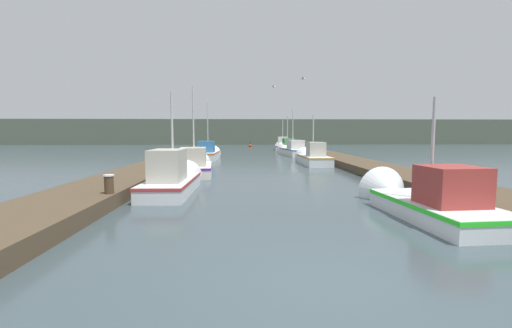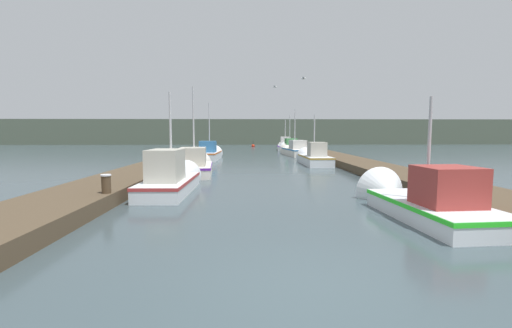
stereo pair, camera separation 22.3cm
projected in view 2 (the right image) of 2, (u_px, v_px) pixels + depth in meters
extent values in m
plane|color=#38474C|center=(315.00, 293.00, 4.53)|extent=(200.00, 200.00, 0.00)
cube|color=#4C3D2B|center=(164.00, 165.00, 20.27)|extent=(2.36, 40.00, 0.42)
cube|color=#4C3D2B|center=(358.00, 164.00, 20.60)|extent=(2.36, 40.00, 0.42)
cube|color=#4C5647|center=(251.00, 132.00, 65.66)|extent=(120.00, 16.00, 4.31)
cube|color=silver|center=(433.00, 211.00, 8.24)|extent=(1.91, 3.86, 0.47)
cube|color=#2BD527|center=(433.00, 204.00, 8.23)|extent=(1.95, 3.90, 0.10)
cone|color=silver|center=(386.00, 193.00, 10.58)|extent=(1.63, 1.07, 1.57)
cube|color=#99332D|center=(447.00, 186.00, 7.71)|extent=(1.32, 1.22, 0.89)
cylinder|color=#B2B2B7|center=(429.00, 148.00, 8.38)|extent=(0.08, 0.08, 2.52)
cube|color=silver|center=(170.00, 186.00, 11.96)|extent=(1.50, 4.09, 0.51)
cube|color=#A73131|center=(170.00, 180.00, 11.94)|extent=(1.53, 4.13, 0.10)
cone|color=silver|center=(184.00, 177.00, 14.39)|extent=(1.38, 0.83, 1.37)
cube|color=#B2AD9E|center=(166.00, 165.00, 11.38)|extent=(1.04, 1.57, 1.05)
cylinder|color=#B2B2B7|center=(171.00, 135.00, 12.10)|extent=(0.08, 0.08, 3.02)
cube|color=silver|center=(194.00, 170.00, 16.93)|extent=(2.01, 3.85, 0.53)
cube|color=#6525A5|center=(194.00, 166.00, 16.91)|extent=(2.04, 3.88, 0.10)
cone|color=silver|center=(197.00, 165.00, 19.23)|extent=(1.70, 1.05, 1.63)
cube|color=#B2AD9E|center=(193.00, 156.00, 16.40)|extent=(1.33, 1.62, 0.86)
cylinder|color=#B2B2B7|center=(194.00, 125.00, 17.00)|extent=(0.08, 0.08, 3.85)
cube|color=silver|center=(315.00, 160.00, 22.27)|extent=(1.59, 4.20, 0.60)
cube|color=#B08532|center=(315.00, 157.00, 22.25)|extent=(1.62, 4.23, 0.10)
cone|color=silver|center=(307.00, 157.00, 24.88)|extent=(1.45, 1.11, 1.43)
cube|color=#B2AD9E|center=(317.00, 149.00, 21.68)|extent=(1.06, 1.20, 0.89)
cylinder|color=#B2B2B7|center=(314.00, 135.00, 22.43)|extent=(0.08, 0.08, 2.67)
cube|color=silver|center=(209.00, 156.00, 26.31)|extent=(1.64, 4.24, 0.62)
cube|color=#CA6228|center=(209.00, 153.00, 26.29)|extent=(1.68, 4.27, 0.10)
cone|color=silver|center=(214.00, 154.00, 28.91)|extent=(1.44, 1.11, 1.40)
cube|color=#2D6699|center=(208.00, 147.00, 25.72)|extent=(1.21, 1.25, 0.84)
cylinder|color=#B2B2B7|center=(209.00, 127.00, 26.42)|extent=(0.08, 0.08, 3.73)
cube|color=silver|center=(296.00, 152.00, 31.02)|extent=(2.05, 5.33, 0.65)
cube|color=#226BAF|center=(296.00, 149.00, 31.00)|extent=(2.09, 5.36, 0.10)
cone|color=silver|center=(288.00, 150.00, 34.07)|extent=(1.55, 1.11, 1.45)
cube|color=silver|center=(298.00, 145.00, 30.32)|extent=(1.39, 1.87, 0.77)
cylinder|color=#B2B2B7|center=(295.00, 129.00, 31.21)|extent=(0.08, 0.08, 3.54)
cube|color=silver|center=(290.00, 150.00, 35.39)|extent=(1.77, 3.93, 0.60)
cube|color=#631EA9|center=(290.00, 148.00, 35.37)|extent=(1.80, 3.96, 0.10)
cone|color=silver|center=(286.00, 149.00, 37.73)|extent=(1.51, 0.96, 1.46)
cube|color=#387A42|center=(291.00, 143.00, 34.84)|extent=(1.21, 1.26, 0.89)
cylinder|color=#B2B2B7|center=(290.00, 131.00, 35.50)|extent=(0.08, 0.08, 3.26)
cube|color=silver|center=(285.00, 148.00, 40.31)|extent=(1.97, 3.81, 0.57)
cube|color=purple|center=(285.00, 146.00, 40.29)|extent=(2.00, 3.84, 0.10)
cone|color=silver|center=(284.00, 147.00, 42.51)|extent=(1.69, 0.83, 1.65)
cube|color=silver|center=(285.00, 141.00, 39.77)|extent=(1.19, 1.29, 1.02)
cylinder|color=#B2B2B7|center=(285.00, 133.00, 40.42)|extent=(0.08, 0.08, 3.00)
cylinder|color=#473523|center=(313.00, 150.00, 28.33)|extent=(0.22, 0.22, 1.28)
cylinder|color=silver|center=(313.00, 142.00, 28.27)|extent=(0.25, 0.25, 0.04)
cylinder|color=#473523|center=(107.00, 192.00, 9.59)|extent=(0.25, 0.25, 0.91)
cylinder|color=silver|center=(106.00, 175.00, 9.55)|extent=(0.29, 0.29, 0.04)
cylinder|color=#473523|center=(305.00, 148.00, 31.68)|extent=(0.30, 0.30, 1.31)
cylinder|color=silver|center=(306.00, 141.00, 31.61)|extent=(0.35, 0.35, 0.04)
sphere|color=red|center=(253.00, 146.00, 49.39)|extent=(0.49, 0.49, 0.49)
cylinder|color=black|center=(253.00, 143.00, 49.34)|extent=(0.06, 0.06, 0.50)
ellipsoid|color=white|center=(275.00, 87.00, 24.04)|extent=(0.30, 0.19, 0.12)
cube|color=gray|center=(275.00, 86.00, 23.90)|extent=(0.17, 0.29, 0.07)
cube|color=gray|center=(275.00, 87.00, 24.17)|extent=(0.17, 0.29, 0.07)
ellipsoid|color=white|center=(304.00, 78.00, 19.46)|extent=(0.30, 0.19, 0.12)
cube|color=gray|center=(304.00, 78.00, 19.60)|extent=(0.17, 0.29, 0.07)
cube|color=gray|center=(303.00, 78.00, 19.33)|extent=(0.17, 0.29, 0.07)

